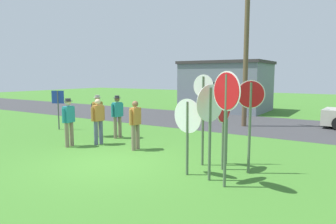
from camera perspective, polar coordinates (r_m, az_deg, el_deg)
name	(u,v)px	position (r m, az deg, el deg)	size (l,w,h in m)	color
ground_plane	(109,163)	(9.24, -10.91, -9.26)	(80.00, 80.00, 0.00)	#3D7528
street_asphalt	(227,122)	(17.10, 10.93, -1.82)	(60.00, 6.40, 0.01)	#38383A
building_background	(226,86)	(22.60, 10.81, 4.77)	(5.88, 4.60, 3.53)	slate
utility_pole	(246,49)	(15.77, 14.35, 11.37)	(1.80, 0.24, 7.34)	brown
stop_sign_low_front	(203,105)	(8.59, 6.56, 1.23)	(0.65, 0.10, 2.57)	#51664C
stop_sign_leaning_right	(226,107)	(6.93, 10.75, 0.89)	(0.79, 0.42, 2.64)	#51664C
stop_sign_center_cluster	(224,117)	(8.27, 10.32, -0.89)	(0.08, 0.83, 2.11)	#51664C
stop_sign_far_back	(188,123)	(7.74, 3.65, -2.14)	(0.86, 0.19, 1.96)	#51664C
stop_sign_tallest	(250,111)	(8.09, 15.07, 0.27)	(0.64, 0.36, 2.43)	#51664C
stop_sign_nearest	(210,115)	(7.35, 7.83, -0.49)	(0.31, 0.84, 2.33)	#51664C
stop_sign_rear_right	(227,105)	(8.80, 10.95, 1.27)	(0.67, 0.36, 2.50)	#51664C
person_near_signs	(97,113)	(13.03, -13.02, -0.09)	(0.40, 0.57, 1.74)	#7A6B56
person_with_sunhat	(117,114)	(12.56, -9.41, -0.38)	(0.32, 0.55, 1.74)	#7A6B56
person_in_dark_shirt	(98,119)	(11.52, -12.89, -1.28)	(0.29, 0.56, 1.69)	#4C5670
person_in_blue	(135,122)	(10.48, -6.10, -1.94)	(0.24, 0.57, 1.69)	#7A6B56
person_in_teal	(69,119)	(11.45, -18.01, -1.33)	(0.32, 0.57, 1.74)	#7A6B56
info_panel_leftmost	(58,103)	(15.22, -19.80, 1.63)	(0.56, 0.27, 1.84)	#4C4C51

